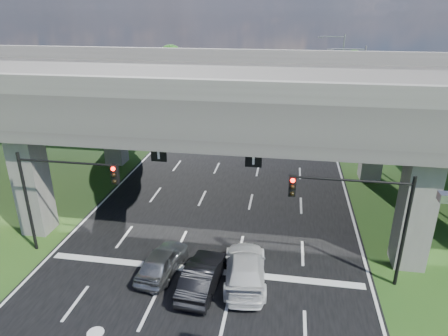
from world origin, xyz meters
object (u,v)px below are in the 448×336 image
(signal_right, at_px, (361,209))
(car_white, at_px, (245,269))
(car_silver, at_px, (163,261))
(streetlight_beyond, at_px, (338,68))
(signal_left, at_px, (60,187))
(streetlight_far, at_px, (356,93))
(car_dark, at_px, (202,276))

(signal_right, relative_size, car_white, 1.17)
(signal_right, height_order, car_white, signal_right)
(car_silver, xyz_separation_m, car_white, (4.38, 0.00, 0.04))
(streetlight_beyond, distance_m, car_white, 38.13)
(signal_left, xyz_separation_m, car_silver, (5.85, -0.94, -3.45))
(streetlight_far, bearing_deg, car_dark, -113.99)
(signal_right, relative_size, streetlight_far, 0.60)
(signal_left, distance_m, streetlight_beyond, 40.30)
(signal_left, relative_size, streetlight_far, 0.60)
(signal_right, distance_m, streetlight_far, 20.25)
(car_white, bearing_deg, car_silver, -6.20)
(signal_left, height_order, streetlight_beyond, streetlight_beyond)
(streetlight_far, bearing_deg, signal_right, -96.47)
(streetlight_far, xyz_separation_m, car_dark, (-9.74, -21.90, -5.09))
(streetlight_beyond, height_order, car_dark, streetlight_beyond)
(car_dark, bearing_deg, signal_left, -9.20)
(signal_right, height_order, car_silver, signal_right)
(streetlight_far, relative_size, car_white, 1.95)
(streetlight_beyond, height_order, car_silver, streetlight_beyond)
(streetlight_beyond, bearing_deg, signal_right, -93.61)
(car_silver, distance_m, car_white, 4.38)
(signal_right, height_order, car_dark, signal_right)
(signal_right, bearing_deg, streetlight_far, 83.53)
(signal_left, bearing_deg, streetlight_beyond, 63.57)
(streetlight_far, height_order, streetlight_beyond, same)
(signal_left, bearing_deg, car_dark, -12.71)
(streetlight_beyond, distance_m, car_dark, 39.46)
(streetlight_far, relative_size, car_silver, 2.43)
(signal_left, distance_m, car_dark, 9.06)
(car_white, bearing_deg, streetlight_far, -116.32)
(signal_left, distance_m, car_silver, 6.86)
(streetlight_beyond, relative_size, car_white, 1.95)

